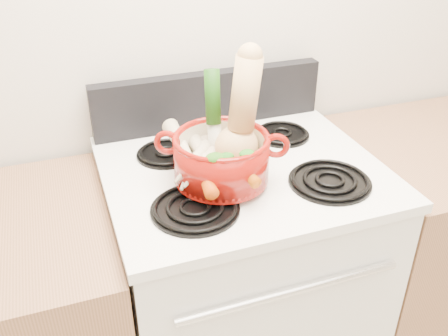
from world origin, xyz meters
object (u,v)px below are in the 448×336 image
object	(u,v)px
stove_body	(240,292)
dutch_oven	(221,158)
leek	(215,116)
squash	(238,112)

from	to	relation	value
stove_body	dutch_oven	xyz separation A→B (m)	(-0.09, -0.06, 0.57)
stove_body	leek	distance (m)	0.67
dutch_oven	leek	bearing A→B (deg)	111.73
squash	leek	size ratio (longest dim) A/B	1.13
stove_body	leek	xyz separation A→B (m)	(-0.09, -0.01, 0.66)
stove_body	dutch_oven	bearing A→B (deg)	-143.41
dutch_oven	leek	distance (m)	0.11
dutch_oven	squash	xyz separation A→B (m)	(0.05, 0.02, 0.11)
leek	squash	bearing A→B (deg)	-23.64
dutch_oven	leek	size ratio (longest dim) A/B	0.95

